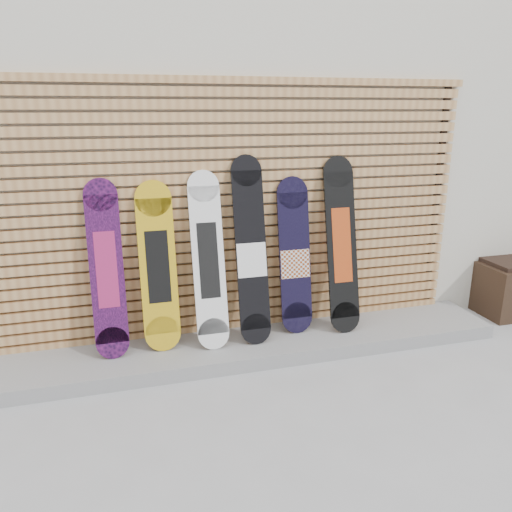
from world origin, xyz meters
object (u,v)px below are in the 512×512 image
(snowboard_2, at_px, (208,260))
(snowboard_5, at_px, (342,245))
(snowboard_3, at_px, (251,252))
(snowboard_4, at_px, (295,257))
(snowboard_1, at_px, (158,267))
(snowboard_0, at_px, (107,270))

(snowboard_2, xyz_separation_m, snowboard_5, (1.20, -0.00, 0.04))
(snowboard_3, distance_m, snowboard_4, 0.43)
(snowboard_2, bearing_deg, snowboard_3, -0.82)
(snowboard_3, distance_m, snowboard_5, 0.83)
(snowboard_1, distance_m, snowboard_5, 1.61)
(snowboard_3, bearing_deg, snowboard_4, 7.95)
(snowboard_4, bearing_deg, snowboard_1, -179.59)
(snowboard_2, bearing_deg, snowboard_1, 173.85)
(snowboard_0, distance_m, snowboard_4, 1.59)
(snowboard_0, height_order, snowboard_1, snowboard_0)
(snowboard_0, relative_size, snowboard_4, 1.03)
(snowboard_0, distance_m, snowboard_5, 2.01)
(snowboard_1, relative_size, snowboard_3, 0.88)
(snowboard_1, relative_size, snowboard_2, 0.95)
(snowboard_4, bearing_deg, snowboard_5, -7.16)
(snowboard_1, xyz_separation_m, snowboard_3, (0.77, -0.05, 0.08))
(snowboard_0, bearing_deg, snowboard_1, 1.92)
(snowboard_0, xyz_separation_m, snowboard_4, (1.59, 0.02, -0.03))
(snowboard_0, height_order, snowboard_3, snowboard_3)
(snowboard_2, relative_size, snowboard_4, 1.06)
(snowboard_3, relative_size, snowboard_5, 1.02)
(snowboard_3, bearing_deg, snowboard_5, 0.35)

